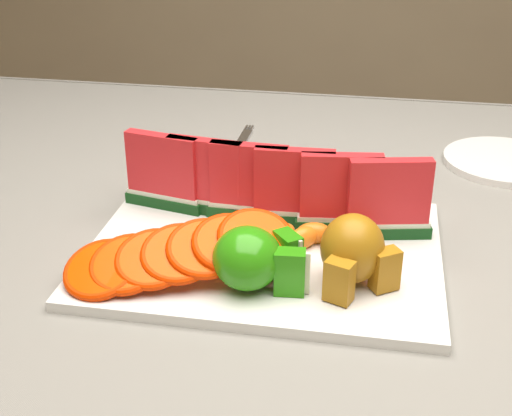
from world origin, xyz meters
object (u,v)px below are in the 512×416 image
(platter, at_px, (265,252))
(apple_cluster, at_px, (254,259))
(fork, at_px, (238,148))
(pear_cluster, at_px, (354,252))
(side_plate, at_px, (505,161))

(platter, xyz_separation_m, apple_cluster, (0.00, -0.08, 0.04))
(apple_cluster, bearing_deg, fork, 103.80)
(platter, distance_m, pear_cluster, 0.13)
(platter, xyz_separation_m, pear_cluster, (0.10, -0.06, 0.04))
(platter, relative_size, fork, 2.05)
(side_plate, relative_size, fork, 1.02)
(platter, relative_size, apple_cluster, 3.56)
(platter, bearing_deg, fork, 106.68)
(platter, distance_m, fork, 0.33)
(fork, bearing_deg, side_plate, 1.66)
(apple_cluster, distance_m, side_plate, 0.51)
(fork, bearing_deg, pear_cluster, -62.23)
(apple_cluster, relative_size, pear_cluster, 1.28)
(pear_cluster, bearing_deg, apple_cluster, -166.75)
(pear_cluster, bearing_deg, fork, 117.77)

